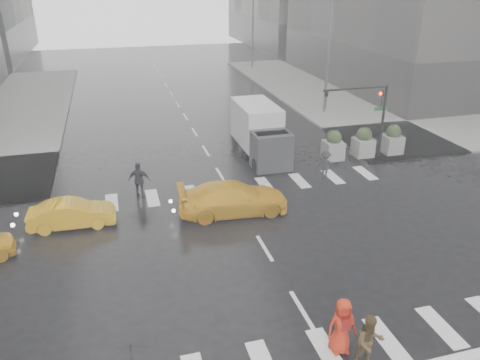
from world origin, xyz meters
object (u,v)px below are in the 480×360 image
object	(u,v)px
traffic_signal_pole	(369,108)
taxi_mid	(72,214)
pedestrian_orange	(342,326)
pedestrian_brown	(369,342)
box_truck	(260,131)

from	to	relation	value
traffic_signal_pole	taxi_mid	size ratio (longest dim) A/B	1.20
traffic_signal_pole	pedestrian_orange	xyz separation A→B (m)	(-8.62, -14.04, -2.30)
pedestrian_brown	box_truck	xyz separation A→B (m)	(2.14, 16.89, 0.80)
pedestrian_orange	box_truck	xyz separation A→B (m)	(2.62, 16.13, 0.76)
pedestrian_brown	pedestrian_orange	distance (m)	0.90
pedestrian_orange	taxi_mid	size ratio (longest dim) A/B	0.49
pedestrian_brown	taxi_mid	world-z (taller)	pedestrian_brown
box_truck	pedestrian_orange	bearing A→B (deg)	-99.16
traffic_signal_pole	pedestrian_brown	size ratio (longest dim) A/B	2.55
traffic_signal_pole	box_truck	distance (m)	6.54
traffic_signal_pole	pedestrian_brown	world-z (taller)	traffic_signal_pole
traffic_signal_pole	pedestrian_orange	bearing A→B (deg)	-121.55
traffic_signal_pole	box_truck	bearing A→B (deg)	160.85
pedestrian_brown	taxi_mid	bearing A→B (deg)	132.82
traffic_signal_pole	taxi_mid	distance (m)	17.36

